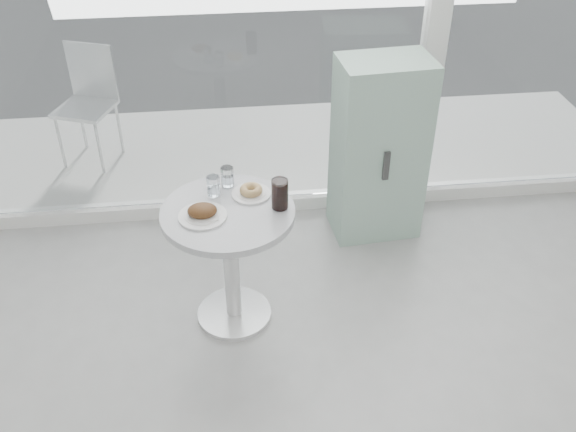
{
  "coord_description": "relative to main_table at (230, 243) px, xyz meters",
  "views": [
    {
      "loc": [
        -0.5,
        -0.89,
        2.73
      ],
      "look_at": [
        -0.2,
        1.7,
        0.85
      ],
      "focal_mm": 40.0,
      "sensor_mm": 36.0,
      "label": 1
    }
  ],
  "objects": [
    {
      "name": "main_table",
      "position": [
        0.0,
        0.0,
        0.0
      ],
      "size": [
        0.72,
        0.72,
        0.77
      ],
      "color": "silver",
      "rests_on": "ground"
    },
    {
      "name": "patio_deck",
      "position": [
        0.5,
        1.9,
        -0.53
      ],
      "size": [
        5.6,
        1.6,
        0.05
      ],
      "primitive_type": "cube",
      "color": "beige",
      "rests_on": "ground"
    },
    {
      "name": "mint_cabinet",
      "position": [
        1.01,
        0.78,
        0.07
      ],
      "size": [
        0.61,
        0.43,
        1.25
      ],
      "rotation": [
        0.0,
        0.0,
        0.08
      ],
      "color": "#92BBA4",
      "rests_on": "ground"
    },
    {
      "name": "patio_chair",
      "position": [
        -1.02,
        1.95,
        0.02
      ],
      "size": [
        0.51,
        0.51,
        0.91
      ],
      "rotation": [
        0.0,
        0.0,
        -0.37
      ],
      "color": "silver",
      "rests_on": "patio_deck"
    },
    {
      "name": "plate_fritter",
      "position": [
        -0.13,
        -0.04,
        0.25
      ],
      "size": [
        0.26,
        0.26,
        0.07
      ],
      "color": "white",
      "rests_on": "main_table"
    },
    {
      "name": "plate_donut",
      "position": [
        0.13,
        0.13,
        0.24
      ],
      "size": [
        0.22,
        0.22,
        0.05
      ],
      "color": "white",
      "rests_on": "main_table"
    },
    {
      "name": "water_tumbler_a",
      "position": [
        -0.07,
        0.15,
        0.27
      ],
      "size": [
        0.07,
        0.07,
        0.12
      ],
      "color": "white",
      "rests_on": "main_table"
    },
    {
      "name": "water_tumbler_b",
      "position": [
        0.01,
        0.24,
        0.27
      ],
      "size": [
        0.07,
        0.07,
        0.12
      ],
      "color": "white",
      "rests_on": "main_table"
    },
    {
      "name": "cola_glass",
      "position": [
        0.28,
        -0.01,
        0.3
      ],
      "size": [
        0.09,
        0.09,
        0.17
      ],
      "color": "white",
      "rests_on": "main_table"
    }
  ]
}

